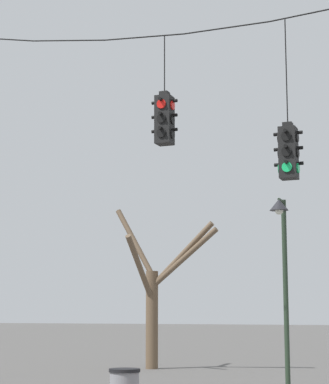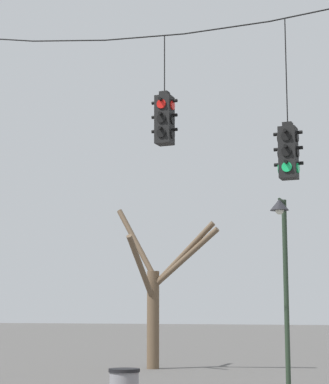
{
  "view_description": "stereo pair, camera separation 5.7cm",
  "coord_description": "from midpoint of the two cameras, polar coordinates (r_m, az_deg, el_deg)",
  "views": [
    {
      "loc": [
        4.3,
        -14.83,
        1.92
      ],
      "look_at": [
        -1.38,
        -0.43,
        4.41
      ],
      "focal_mm": 70.0,
      "sensor_mm": 36.0,
      "label": 1
    },
    {
      "loc": [
        4.36,
        -14.81,
        1.92
      ],
      "look_at": [
        -1.38,
        -0.43,
        4.41
      ],
      "focal_mm": 70.0,
      "sensor_mm": 36.0,
      "label": 2
    }
  ],
  "objects": [
    {
      "name": "span_wire",
      "position": [
        16.23,
        4.56,
        13.15
      ],
      "size": [
        13.15,
        0.03,
        0.75
      ],
      "color": "black"
    },
    {
      "name": "traffic_light_near_left_pole",
      "position": [
        16.0,
        -0.1,
        5.57
      ],
      "size": [
        0.58,
        0.58,
        2.41
      ],
      "color": "black"
    },
    {
      "name": "traffic_light_near_right_pole",
      "position": [
        15.04,
        9.32,
        3.06
      ],
      "size": [
        0.58,
        0.58,
        3.32
      ],
      "color": "black"
    },
    {
      "name": "street_lamp",
      "position": [
        18.1,
        8.89,
        -4.47
      ],
      "size": [
        0.45,
        0.78,
        4.63
      ],
      "color": "#233323",
      "rests_on": "ground_plane"
    },
    {
      "name": "bare_tree",
      "position": [
        26.07,
        -0.73,
        -7.7
      ],
      "size": [
        4.12,
        2.39,
        5.63
      ],
      "color": "brown",
      "rests_on": "ground_plane"
    }
  ]
}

